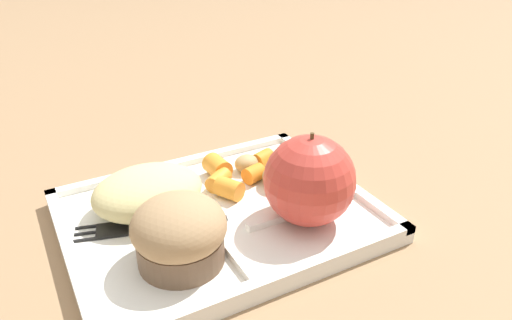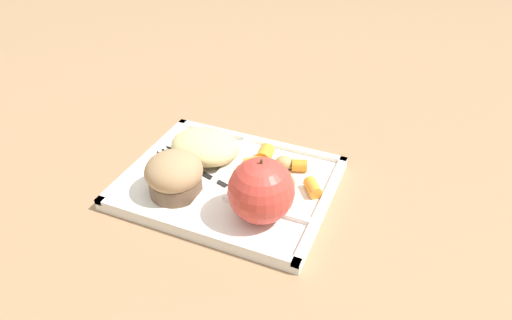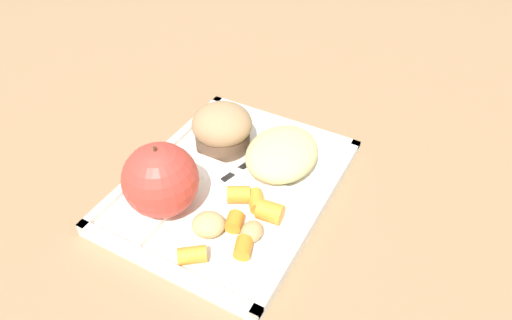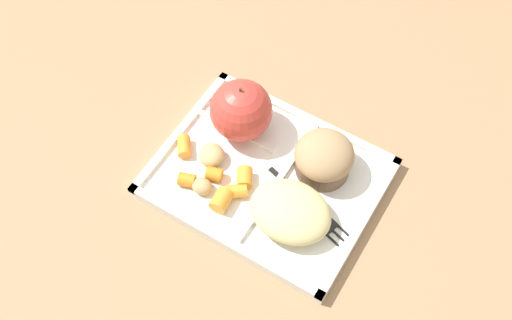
# 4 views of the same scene
# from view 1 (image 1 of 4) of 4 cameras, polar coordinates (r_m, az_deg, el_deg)

# --- Properties ---
(ground) EXTENTS (6.00, 6.00, 0.00)m
(ground) POSITION_cam_1_polar(r_m,az_deg,el_deg) (0.50, -4.26, -7.33)
(ground) COLOR #997551
(lunch_tray) EXTENTS (0.30, 0.24, 0.02)m
(lunch_tray) POSITION_cam_1_polar(r_m,az_deg,el_deg) (0.50, -4.23, -6.70)
(lunch_tray) COLOR white
(lunch_tray) RESTS_ON ground
(green_apple) EXTENTS (0.09, 0.09, 0.09)m
(green_apple) POSITION_cam_1_polar(r_m,az_deg,el_deg) (0.47, 6.27, -2.40)
(green_apple) COLOR #C63D33
(green_apple) RESTS_ON lunch_tray
(bran_muffin) EXTENTS (0.08, 0.08, 0.06)m
(bran_muffin) POSITION_cam_1_polar(r_m,az_deg,el_deg) (0.42, -8.94, -8.43)
(bran_muffin) COLOR brown
(bran_muffin) RESTS_ON lunch_tray
(carrot_slice_edge) EXTENTS (0.03, 0.03, 0.02)m
(carrot_slice_edge) POSITION_cam_1_polar(r_m,az_deg,el_deg) (0.52, -3.18, -3.37)
(carrot_slice_edge) COLOR orange
(carrot_slice_edge) RESTS_ON lunch_tray
(carrot_slice_back) EXTENTS (0.03, 0.04, 0.02)m
(carrot_slice_back) POSITION_cam_1_polar(r_m,az_deg,el_deg) (0.56, 6.04, -0.85)
(carrot_slice_back) COLOR orange
(carrot_slice_back) RESTS_ON lunch_tray
(carrot_slice_diagonal) EXTENTS (0.03, 0.02, 0.02)m
(carrot_slice_diagonal) POSITION_cam_1_polar(r_m,az_deg,el_deg) (0.54, -0.26, -1.62)
(carrot_slice_diagonal) COLOR orange
(carrot_slice_diagonal) RESTS_ON lunch_tray
(carrot_slice_near_corner) EXTENTS (0.03, 0.03, 0.02)m
(carrot_slice_near_corner) POSITION_cam_1_polar(r_m,az_deg,el_deg) (0.53, -4.40, -2.36)
(carrot_slice_near_corner) COLOR orange
(carrot_slice_near_corner) RESTS_ON lunch_tray
(carrot_slice_tilted) EXTENTS (0.03, 0.03, 0.02)m
(carrot_slice_tilted) POSITION_cam_1_polar(r_m,az_deg,el_deg) (0.58, 0.84, 0.17)
(carrot_slice_tilted) COLOR orange
(carrot_slice_tilted) RESTS_ON lunch_tray
(carrot_slice_large) EXTENTS (0.03, 0.03, 0.02)m
(carrot_slice_large) POSITION_cam_1_polar(r_m,az_deg,el_deg) (0.55, -4.54, -0.82)
(carrot_slice_large) COLOR orange
(carrot_slice_large) RESTS_ON lunch_tray
(potato_chunk_browned) EXTENTS (0.03, 0.03, 0.02)m
(potato_chunk_browned) POSITION_cam_1_polar(r_m,az_deg,el_deg) (0.56, -1.12, -0.39)
(potato_chunk_browned) COLOR tan
(potato_chunk_browned) RESTS_ON lunch_tray
(potato_chunk_corner) EXTENTS (0.05, 0.05, 0.02)m
(potato_chunk_corner) POSITION_cam_1_polar(r_m,az_deg,el_deg) (0.53, 2.71, -1.97)
(potato_chunk_corner) COLOR tan
(potato_chunk_corner) RESTS_ON lunch_tray
(egg_noodle_pile) EXTENTS (0.11, 0.09, 0.04)m
(egg_noodle_pile) POSITION_cam_1_polar(r_m,az_deg,el_deg) (0.50, -12.54, -3.62)
(egg_noodle_pile) COLOR #D6C684
(egg_noodle_pile) RESTS_ON lunch_tray
(meatball_front) EXTENTS (0.03, 0.03, 0.03)m
(meatball_front) POSITION_cam_1_polar(r_m,az_deg,el_deg) (0.51, -15.03, -4.12)
(meatball_front) COLOR brown
(meatball_front) RESTS_ON lunch_tray
(meatball_back) EXTENTS (0.03, 0.03, 0.03)m
(meatball_back) POSITION_cam_1_polar(r_m,az_deg,el_deg) (0.51, -12.61, -4.02)
(meatball_back) COLOR #755B4C
(meatball_back) RESTS_ON lunch_tray
(meatball_center) EXTENTS (0.03, 0.03, 0.03)m
(meatball_center) POSITION_cam_1_polar(r_m,az_deg,el_deg) (0.49, -12.87, -5.30)
(meatball_center) COLOR brown
(meatball_center) RESTS_ON lunch_tray
(plastic_fork) EXTENTS (0.14, 0.05, 0.00)m
(plastic_fork) POSITION_cam_1_polar(r_m,az_deg,el_deg) (0.49, -13.80, -7.61)
(plastic_fork) COLOR black
(plastic_fork) RESTS_ON lunch_tray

